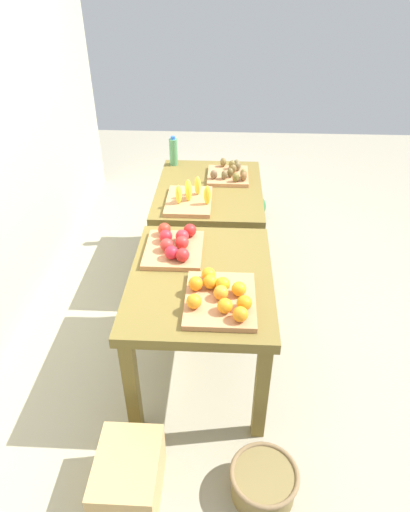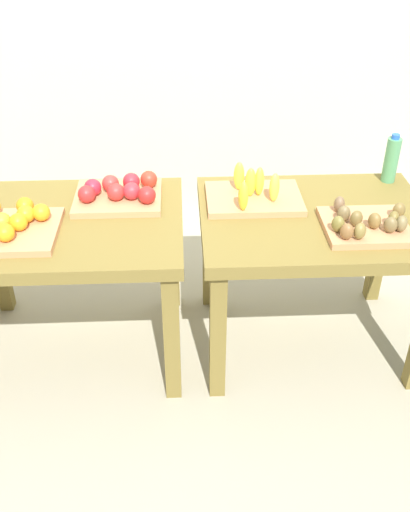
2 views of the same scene
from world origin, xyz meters
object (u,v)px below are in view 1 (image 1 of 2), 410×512
object	(u,v)px
orange_bin	(220,296)
cardboard_produce_box	(129,477)
banana_crate	(190,199)
kiwi_bin	(230,174)
apple_bin	(175,245)
display_table_right	(209,200)
watermelon_pile	(238,199)
display_table_left	(201,290)
water_bottle	(173,152)
wicker_basket	(263,482)

from	to	relation	value
orange_bin	cardboard_produce_box	bearing A→B (deg)	145.99
banana_crate	kiwi_bin	xyz separation A→B (m)	(0.45, -0.28, -0.00)
kiwi_bin	cardboard_produce_box	world-z (taller)	kiwi_bin
apple_bin	banana_crate	world-z (taller)	banana_crate
display_table_right	watermelon_pile	distance (m)	1.07
display_table_left	apple_bin	world-z (taller)	apple_bin
apple_bin	kiwi_bin	distance (m)	1.11
water_bottle	wicker_basket	bearing A→B (deg)	-164.12
display_table_left	display_table_right	distance (m)	1.12
wicker_basket	cardboard_produce_box	size ratio (longest dim) A/B	0.85
kiwi_bin	wicker_basket	world-z (taller)	kiwi_bin
banana_crate	cardboard_produce_box	size ratio (longest dim) A/B	1.10
banana_crate	wicker_basket	bearing A→B (deg)	-163.88
display_table_left	orange_bin	bearing A→B (deg)	-154.00
display_table_left	water_bottle	size ratio (longest dim) A/B	4.28
apple_bin	wicker_basket	xyz separation A→B (m)	(-1.03, -0.52, -0.69)
watermelon_pile	cardboard_produce_box	xyz separation A→B (m)	(-2.89, 0.55, -0.03)
banana_crate	watermelon_pile	size ratio (longest dim) A/B	0.69
water_bottle	orange_bin	bearing A→B (deg)	-166.40
cardboard_produce_box	display_table_right	bearing A→B (deg)	-8.70
banana_crate	water_bottle	world-z (taller)	water_bottle
banana_crate	watermelon_pile	xyz separation A→B (m)	(1.20, -0.38, -0.61)
display_table_right	kiwi_bin	world-z (taller)	kiwi_bin
kiwi_bin	wicker_basket	bearing A→B (deg)	-174.64
orange_bin	cardboard_produce_box	xyz separation A→B (m)	(-0.61, 0.41, -0.64)
water_bottle	banana_crate	bearing A→B (deg)	-164.72
display_table_left	wicker_basket	world-z (taller)	display_table_left
wicker_basket	cardboard_produce_box	bearing A→B (deg)	93.40
wicker_basket	display_table_right	bearing A→B (deg)	10.32
cardboard_produce_box	water_bottle	bearing A→B (deg)	0.40
display_table_left	banana_crate	distance (m)	0.87
cardboard_produce_box	watermelon_pile	bearing A→B (deg)	-10.78
orange_bin	watermelon_pile	bearing A→B (deg)	-3.46
apple_bin	cardboard_produce_box	bearing A→B (deg)	173.03
apple_bin	orange_bin	bearing A→B (deg)	-148.67
display_table_right	display_table_left	bearing A→B (deg)	180.00
banana_crate	watermelon_pile	distance (m)	1.39
watermelon_pile	wicker_basket	bearing A→B (deg)	-177.98
orange_bin	water_bottle	xyz separation A→B (m)	(1.77, 0.43, 0.07)
water_bottle	display_table_right	bearing A→B (deg)	-143.14
water_bottle	cardboard_produce_box	bearing A→B (deg)	-179.60
orange_bin	apple_bin	size ratio (longest dim) A/B	1.10
banana_crate	display_table_left	bearing A→B (deg)	-171.45
kiwi_bin	water_bottle	bearing A→B (deg)	62.61
watermelon_pile	kiwi_bin	bearing A→B (deg)	172.62
display_table_left	apple_bin	bearing A→B (deg)	36.07
kiwi_bin	wicker_basket	xyz separation A→B (m)	(-2.10, -0.20, -0.68)
water_bottle	watermelon_pile	xyz separation A→B (m)	(0.51, -0.57, -0.69)
display_table_left	wicker_basket	size ratio (longest dim) A/B	3.07
display_table_right	apple_bin	bearing A→B (deg)	169.24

